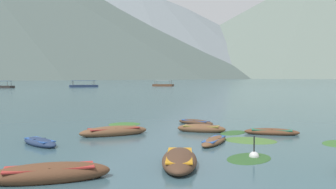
% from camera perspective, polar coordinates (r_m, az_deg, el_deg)
% --- Properties ---
extents(ground_plane, '(6000.00, 6000.00, 0.00)m').
position_cam_1_polar(ground_plane, '(1506.56, -4.51, 2.56)').
color(ground_plane, '#385660').
extents(mountain_2, '(1179.08, 1179.08, 414.24)m').
position_cam_1_polar(mountain_2, '(1281.91, -6.86, 11.82)').
color(mountain_2, slate).
rests_on(mountain_2, ground).
extents(rowboat_0, '(4.44, 2.70, 0.71)m').
position_cam_1_polar(rowboat_0, '(22.94, -8.37, -5.70)').
color(rowboat_0, brown).
rests_on(rowboat_0, ground).
extents(rowboat_1, '(2.36, 3.36, 0.40)m').
position_cam_1_polar(rowboat_1, '(20.07, 7.15, -7.17)').
color(rowboat_1, brown).
rests_on(rowboat_1, ground).
extents(rowboat_2, '(2.80, 2.71, 0.45)m').
position_cam_1_polar(rowboat_2, '(28.04, 4.29, -4.31)').
color(rowboat_2, '#4C3323').
rests_on(rowboat_2, ground).
extents(rowboat_3, '(3.49, 1.95, 0.48)m').
position_cam_1_polar(rowboat_3, '(23.88, 15.76, -5.61)').
color(rowboat_3, brown).
rests_on(rowboat_3, ground).
extents(rowboat_4, '(4.33, 2.13, 0.77)m').
position_cam_1_polar(rowboat_4, '(13.58, -17.85, -11.59)').
color(rowboat_4, brown).
rests_on(rowboat_4, ground).
extents(rowboat_5, '(2.70, 2.91, 0.47)m').
position_cam_1_polar(rowboat_5, '(20.57, -19.25, -7.00)').
color(rowboat_5, navy).
rests_on(rowboat_5, ground).
extents(rowboat_6, '(1.93, 4.32, 0.69)m').
position_cam_1_polar(rowboat_6, '(15.07, 1.79, -10.13)').
color(rowboat_6, '#4C3323').
rests_on(rowboat_6, ground).
extents(rowboat_7, '(3.35, 2.08, 0.63)m').
position_cam_1_polar(rowboat_7, '(24.20, 5.18, -5.29)').
color(rowboat_7, brown).
rests_on(rowboat_7, ground).
extents(ferry_0, '(10.61, 6.62, 2.54)m').
position_cam_1_polar(ferry_0, '(136.67, -12.95, 1.33)').
color(ferry_0, navy).
rests_on(ferry_0, ground).
extents(ferry_1, '(8.72, 5.93, 2.54)m').
position_cam_1_polar(ferry_1, '(147.50, -0.75, 1.50)').
color(ferry_1, brown).
rests_on(ferry_1, ground).
extents(mooring_buoy, '(0.44, 0.44, 1.13)m').
position_cam_1_polar(mooring_buoy, '(16.75, 13.18, -9.28)').
color(mooring_buoy, silver).
rests_on(mooring_buoy, ground).
extents(weed_patch_0, '(3.40, 3.41, 0.14)m').
position_cam_1_polar(weed_patch_0, '(28.04, -6.76, -4.61)').
color(weed_patch_0, '#38662D').
rests_on(weed_patch_0, ground).
extents(weed_patch_1, '(2.55, 2.63, 0.14)m').
position_cam_1_polar(weed_patch_1, '(23.97, 10.05, -5.88)').
color(weed_patch_1, '#2D5628').
rests_on(weed_patch_1, ground).
extents(weed_patch_2, '(3.01, 3.16, 0.14)m').
position_cam_1_polar(weed_patch_2, '(16.70, 12.45, -9.67)').
color(weed_patch_2, '#2D5628').
rests_on(weed_patch_2, ground).
extents(weed_patch_3, '(3.71, 3.47, 0.14)m').
position_cam_1_polar(weed_patch_3, '(21.31, 12.61, -6.98)').
color(weed_patch_3, '#477033').
rests_on(weed_patch_3, ground).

